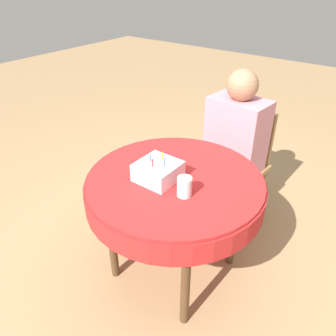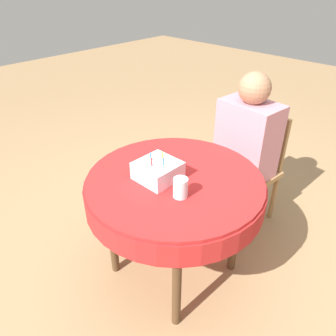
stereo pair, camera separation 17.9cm
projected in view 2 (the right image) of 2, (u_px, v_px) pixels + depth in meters
ground_plane at (174, 268)px, 2.20m from camera, size 12.00×12.00×0.00m
dining_table at (175, 191)px, 1.86m from camera, size 1.01×1.01×0.73m
chair at (249, 164)px, 2.46m from camera, size 0.47×0.47×0.84m
person at (246, 139)px, 2.28m from camera, size 0.42×0.37×1.17m
birthday_cake at (158, 171)px, 1.79m from camera, size 0.21×0.21×0.14m
drinking_glass at (181, 188)px, 1.65m from camera, size 0.08×0.08×0.11m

